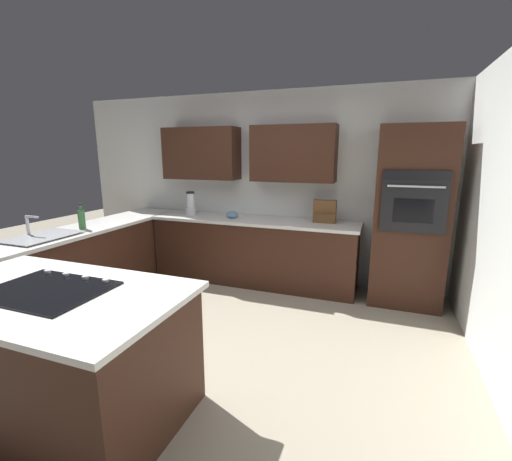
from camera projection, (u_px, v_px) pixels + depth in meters
The scene contains 15 objects.
ground_plane at pixel (200, 344), 3.29m from camera, with size 14.00×14.00×0.00m, color #9E937F.
wall_back at pixel (263, 179), 4.88m from camera, with size 6.00×0.44×2.60m.
lower_cabinets_back at pixel (253, 252), 4.81m from camera, with size 2.80×0.60×0.86m, color #381E14.
countertop_back at pixel (253, 220), 4.71m from camera, with size 2.84×0.64×0.04m, color silver.
lower_cabinets_side at pixel (91, 264), 4.31m from camera, with size 0.60×2.90×0.86m, color #381E14.
countertop_side at pixel (87, 228), 4.22m from camera, with size 0.64×2.94×0.04m, color silver.
island_base at pixel (56, 356), 2.36m from camera, with size 1.74×0.96×0.86m, color #381E14.
island_top at pixel (47, 294), 2.26m from camera, with size 1.82×1.04×0.04m, color silver.
wall_oven at pixel (410, 218), 4.02m from camera, with size 0.80×0.66×2.08m.
sink_unit at pixel (42, 236), 3.66m from camera, with size 0.46×0.70×0.23m.
cooktop at pixel (48, 290), 2.26m from camera, with size 0.76×0.56×0.03m.
blender at pixel (191, 205), 4.97m from camera, with size 0.15×0.15×0.34m.
mixing_bowl at pixel (232, 215), 4.78m from camera, with size 0.17×0.17×0.09m, color #668CB2.
spice_rack at pixel (325, 211), 4.43m from camera, with size 0.29×0.11×0.29m.
dish_soap_bottle at pixel (82, 219), 4.06m from camera, with size 0.08×0.08×0.31m.
Camera 1 is at (-1.52, 2.61, 1.78)m, focal length 24.30 mm.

